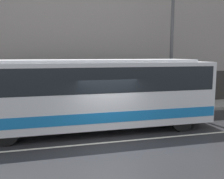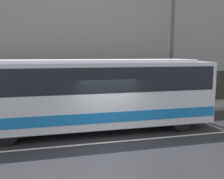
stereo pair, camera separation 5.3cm
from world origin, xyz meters
name	(u,v)px [view 2 (the right image)]	position (x,y,z in m)	size (l,w,h in m)	color
ground_plane	(111,142)	(0.00, 0.00, 0.00)	(60.00, 60.00, 0.00)	#262628
sidewalk	(90,112)	(0.00, 5.27, 0.09)	(60.00, 2.54, 0.18)	gray
building_facade	(86,39)	(0.00, 6.68, 4.53)	(60.00, 0.35, 9.39)	gray
lane_stripe	(111,142)	(0.00, 0.00, 0.00)	(54.00, 0.14, 0.01)	beige
transit_bus	(88,91)	(-0.67, 1.76, 1.86)	(11.66, 2.52, 3.31)	silver
utility_pole_near	(172,36)	(5.08, 4.78, 4.66)	(0.20, 0.20, 8.97)	#4C4C4F
pedestrian_waiting	(111,100)	(1.15, 4.56, 0.90)	(0.36, 0.36, 1.57)	#1E5933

